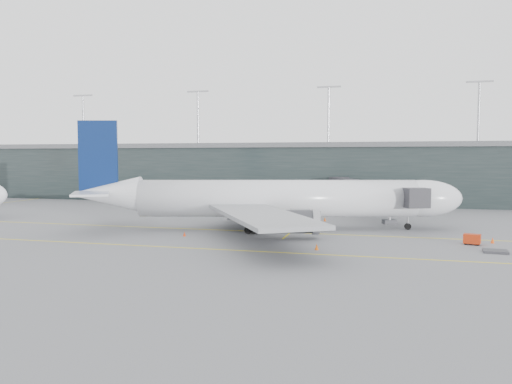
# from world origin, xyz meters

# --- Properties ---
(ground) EXTENTS (320.00, 320.00, 0.00)m
(ground) POSITION_xyz_m (0.00, 0.00, 0.00)
(ground) COLOR slate
(ground) RESTS_ON ground
(taxiline_a) EXTENTS (160.00, 0.25, 0.02)m
(taxiline_a) POSITION_xyz_m (0.00, -4.00, 0.01)
(taxiline_a) COLOR yellow
(taxiline_a) RESTS_ON ground
(taxiline_b) EXTENTS (160.00, 0.25, 0.02)m
(taxiline_b) POSITION_xyz_m (0.00, -20.00, 0.01)
(taxiline_b) COLOR yellow
(taxiline_b) RESTS_ON ground
(taxiline_lead_main) EXTENTS (0.25, 60.00, 0.02)m
(taxiline_lead_main) POSITION_xyz_m (5.00, 20.00, 0.01)
(taxiline_lead_main) COLOR yellow
(taxiline_lead_main) RESTS_ON ground
(terminal) EXTENTS (240.00, 36.00, 29.00)m
(terminal) POSITION_xyz_m (-0.00, 58.00, 7.62)
(terminal) COLOR black
(terminal) RESTS_ON ground
(main_aircraft) EXTENTS (61.31, 56.51, 17.40)m
(main_aircraft) POSITION_xyz_m (1.95, -1.38, 4.88)
(main_aircraft) COLOR white
(main_aircraft) RESTS_ON ground
(jet_bridge) EXTENTS (20.24, 43.86, 7.01)m
(jet_bridge) POSITION_xyz_m (16.68, 24.40, 5.25)
(jet_bridge) COLOR #2A2A2F
(jet_bridge) RESTS_ON ground
(gse_cart) EXTENTS (2.36, 1.83, 1.42)m
(gse_cart) POSITION_xyz_m (30.29, -8.33, 0.79)
(gse_cart) COLOR #B02A0C
(gse_cart) RESTS_ON ground
(baggage_dolly) EXTENTS (3.04, 2.54, 0.28)m
(baggage_dolly) POSITION_xyz_m (32.13, -13.48, 0.17)
(baggage_dolly) COLOR #343439
(baggage_dolly) RESTS_ON ground
(uld_a) EXTENTS (2.32, 2.04, 1.80)m
(uld_a) POSITION_xyz_m (-4.03, 10.79, 0.94)
(uld_a) COLOR #36363B
(uld_a) RESTS_ON ground
(uld_b) EXTENTS (2.61, 2.33, 1.98)m
(uld_b) POSITION_xyz_m (-3.98, 11.34, 1.04)
(uld_b) COLOR #36363B
(uld_b) RESTS_ON ground
(uld_c) EXTENTS (2.09, 1.82, 1.64)m
(uld_c) POSITION_xyz_m (-0.60, 10.26, 0.86)
(uld_c) COLOR #36363B
(uld_c) RESTS_ON ground
(cone_nose) EXTENTS (0.50, 0.50, 0.80)m
(cone_nose) POSITION_xyz_m (33.16, -6.44, 0.40)
(cone_nose) COLOR #FC4E0E
(cone_nose) RESTS_ON ground
(cone_wing_stbd) EXTENTS (0.50, 0.50, 0.80)m
(cone_wing_stbd) POSITION_xyz_m (10.81, -17.24, 0.40)
(cone_wing_stbd) COLOR #D8540C
(cone_wing_stbd) RESTS_ON ground
(cone_wing_port) EXTENTS (0.49, 0.49, 0.78)m
(cone_wing_port) POSITION_xyz_m (8.55, 11.12, 0.39)
(cone_wing_port) COLOR #EA560D
(cone_wing_port) RESTS_ON ground
(cone_tail) EXTENTS (0.44, 0.44, 0.70)m
(cone_tail) POSITION_xyz_m (-9.44, -11.28, 0.35)
(cone_tail) COLOR red
(cone_tail) RESTS_ON ground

